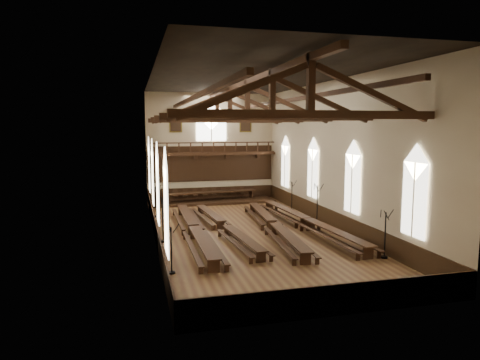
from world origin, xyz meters
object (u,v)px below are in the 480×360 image
object	(u,v)px
high_table	(211,193)
candelabrum_left_mid	(163,229)
refectory_row_b	(224,225)
candelabrum_right_mid	(317,211)
refectory_row_c	(274,224)
candelabrum_left_near	(172,259)
refectory_row_d	(307,221)
dais	(211,201)
refectory_row_a	(194,228)
candelabrum_left_far	(156,207)
candelabrum_right_near	(385,244)
candelabrum_right_far	(292,201)

from	to	relation	value
high_table	candelabrum_left_mid	distance (m)	13.64
refectory_row_b	candelabrum_right_mid	bearing A→B (deg)	9.30
refectory_row_c	candelabrum_left_near	world-z (taller)	candelabrum_left_near
refectory_row_d	candelabrum_right_mid	world-z (taller)	candelabrum_right_mid
refectory_row_b	candelabrum_left_near	distance (m)	8.13
refectory_row_c	candelabrum_left_mid	bearing A→B (deg)	-174.72
candelabrum_left_mid	dais	bearing A→B (deg)	67.52
refectory_row_a	candelabrum_left_near	distance (m)	6.80
refectory_row_a	candelabrum_left_mid	xyz separation A→B (m)	(-1.97, -0.76, 0.28)
refectory_row_d	dais	distance (m)	12.51
refectory_row_c	candelabrum_left_far	bearing A→B (deg)	136.63
dais	candelabrum_right_near	size ratio (longest dim) A/B	4.38
refectory_row_a	refectory_row_d	bearing A→B (deg)	1.22
refectory_row_b	high_table	bearing A→B (deg)	83.94
high_table	candelabrum_right_mid	xyz separation A→B (m)	(5.88, -10.12, -0.01)
candelabrum_left_far	candelabrum_right_mid	world-z (taller)	candelabrum_right_mid
candelabrum_left_near	candelabrum_left_mid	world-z (taller)	candelabrum_left_mid
refectory_row_c	candelabrum_right_near	distance (m)	7.76
refectory_row_c	high_table	bearing A→B (deg)	99.55
candelabrum_left_mid	candelabrum_right_mid	distance (m)	11.37
refectory_row_c	candelabrum_right_mid	bearing A→B (deg)	25.08
candelabrum_left_near	candelabrum_right_near	distance (m)	11.10
candelabrum_right_far	candelabrum_left_far	bearing A→B (deg)	-179.83
high_table	candelabrum_left_near	world-z (taller)	candelabrum_left_near
candelabrum_right_mid	dais	bearing A→B (deg)	120.18
refectory_row_c	candelabrum_left_far	distance (m)	9.94
refectory_row_c	candelabrum_right_near	bearing A→B (deg)	-60.01
refectory_row_d	candelabrum_right_far	bearing A→B (deg)	77.94
dais	candelabrum_left_near	size ratio (longest dim) A/B	4.78
candelabrum_left_near	candelabrum_right_mid	distance (m)	13.81
candelabrum_left_far	refectory_row_b	bearing A→B (deg)	-56.93
refectory_row_d	candelabrum_right_near	size ratio (longest dim) A/B	5.65
refectory_row_b	candelabrum_left_near	bearing A→B (deg)	-119.63
refectory_row_c	dais	size ratio (longest dim) A/B	1.25
refectory_row_d	high_table	distance (m)	12.51
refectory_row_a	refectory_row_c	world-z (taller)	refectory_row_a
candelabrum_right_near	candelabrum_right_far	bearing A→B (deg)	90.00
refectory_row_d	candelabrum_right_near	distance (m)	7.12
candelabrum_left_far	candelabrum_right_near	size ratio (longest dim) A/B	0.96
candelabrum_right_mid	candelabrum_right_far	bearing A→B (deg)	90.00
refectory_row_a	candelabrum_right_far	xyz separation A→B (m)	(9.13, 6.76, 0.21)
high_table	refectory_row_a	bearing A→B (deg)	-105.31
candelabrum_left_far	refectory_row_c	bearing A→B (deg)	-43.37
high_table	candelabrum_right_near	world-z (taller)	candelabrum_right_near
dais	refectory_row_c	bearing A→B (deg)	-80.45
refectory_row_d	candelabrum_right_mid	distance (m)	2.12
candelabrum_right_mid	candelabrum_right_near	bearing A→B (deg)	-90.00
candelabrum_left_mid	candelabrum_left_far	world-z (taller)	candelabrum_left_mid
candelabrum_left_mid	candelabrum_right_near	size ratio (longest dim) A/B	1.05
refectory_row_c	candelabrum_right_far	world-z (taller)	candelabrum_right_far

